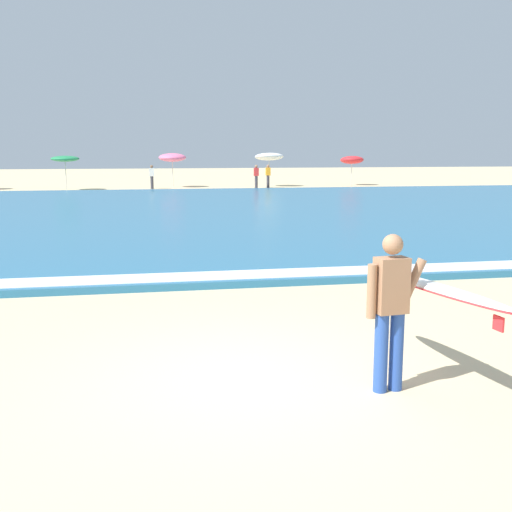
% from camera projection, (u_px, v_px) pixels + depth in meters
% --- Properties ---
extents(ground_plane, '(160.00, 160.00, 0.00)m').
position_uv_depth(ground_plane, '(247.00, 378.00, 7.07)').
color(ground_plane, beige).
extents(sea, '(120.00, 28.00, 0.14)m').
position_uv_depth(sea, '(171.00, 212.00, 25.06)').
color(sea, teal).
rests_on(sea, ground).
extents(surf_foam, '(120.00, 0.86, 0.01)m').
position_uv_depth(surf_foam, '(203.00, 276.00, 12.07)').
color(surf_foam, white).
rests_on(surf_foam, sea).
extents(surfer_with_board, '(1.10, 2.83, 1.73)m').
position_uv_depth(surfer_with_board, '(412.00, 297.00, 6.62)').
color(surfer_with_board, '#284CA3').
rests_on(surfer_with_board, ground).
extents(beach_umbrella_1, '(1.78, 1.79, 2.23)m').
position_uv_depth(beach_umbrella_1, '(65.00, 159.00, 39.27)').
color(beach_umbrella_1, beige).
rests_on(beach_umbrella_1, ground).
extents(beach_umbrella_2, '(1.88, 1.90, 2.38)m').
position_uv_depth(beach_umbrella_2, '(172.00, 158.00, 42.30)').
color(beach_umbrella_2, beige).
rests_on(beach_umbrella_2, ground).
extents(beach_umbrella_3, '(2.03, 2.07, 2.44)m').
position_uv_depth(beach_umbrella_3, '(269.00, 157.00, 43.32)').
color(beach_umbrella_3, beige).
rests_on(beach_umbrella_3, ground).
extents(beach_umbrella_4, '(1.70, 1.74, 2.19)m').
position_uv_depth(beach_umbrella_4, '(352.00, 160.00, 44.83)').
color(beach_umbrella_4, beige).
rests_on(beach_umbrella_4, ground).
extents(beachgoer_near_row_left, '(0.32, 0.20, 1.58)m').
position_uv_depth(beachgoer_near_row_left, '(152.00, 176.00, 40.83)').
color(beachgoer_near_row_left, '#383842').
rests_on(beachgoer_near_row_left, ground).
extents(beachgoer_near_row_mid, '(0.32, 0.20, 1.58)m').
position_uv_depth(beachgoer_near_row_mid, '(256.00, 176.00, 41.45)').
color(beachgoer_near_row_mid, '#383842').
rests_on(beachgoer_near_row_mid, ground).
extents(beachgoer_near_row_right, '(0.32, 0.20, 1.58)m').
position_uv_depth(beachgoer_near_row_right, '(268.00, 175.00, 42.18)').
color(beachgoer_near_row_right, '#383842').
rests_on(beachgoer_near_row_right, ground).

